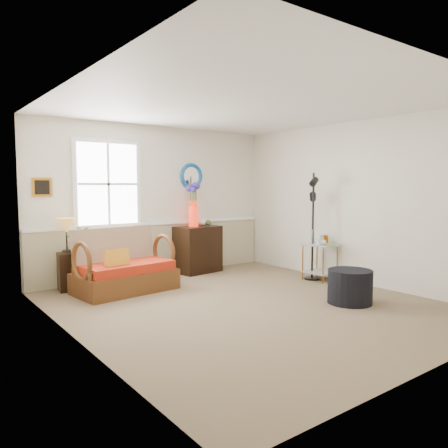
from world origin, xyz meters
TOP-DOWN VIEW (x-y plane):
  - floor at (0.00, 0.00)m, footprint 4.50×5.00m
  - ceiling at (0.00, 0.00)m, footprint 4.50×5.00m
  - walls at (0.00, 0.00)m, footprint 4.51×5.01m
  - wainscot at (0.00, 2.48)m, footprint 4.46×0.02m
  - chair_rail at (0.00, 2.47)m, footprint 4.46×0.04m
  - window at (-0.90, 2.47)m, footprint 1.14×0.06m
  - picture at (-1.92, 2.48)m, footprint 0.28×0.03m
  - mirror at (0.70, 2.48)m, footprint 0.47×0.07m
  - loveseat at (-0.98, 1.68)m, footprint 1.51×0.96m
  - throw_pillow at (-1.17, 1.55)m, footprint 0.37×0.13m
  - lamp_stand at (-1.62, 2.24)m, footprint 0.37×0.37m
  - table_lamp at (-1.65, 2.27)m, footprint 0.33×0.33m
  - potted_plant at (-1.50, 2.19)m, footprint 0.43×0.46m
  - cabinet at (0.69, 2.26)m, footprint 0.84×0.59m
  - flower_vase at (0.61, 2.27)m, footprint 0.28×0.28m
  - side_table at (1.95, 0.47)m, footprint 0.53×0.53m
  - tabletop_items at (1.97, 0.50)m, footprint 0.41×0.41m
  - floor_lamp at (1.89, 0.58)m, footprint 0.31×0.31m
  - ottoman at (1.15, -0.74)m, footprint 0.76×0.76m

SIDE VIEW (x-z plane):
  - floor at x=0.00m, z-range -0.01..0.01m
  - ottoman at x=1.15m, z-range 0.00..0.45m
  - lamp_stand at x=-1.62m, z-range 0.00..0.57m
  - side_table at x=1.95m, z-range 0.00..0.61m
  - cabinet at x=0.69m, z-range 0.00..0.84m
  - wainscot at x=0.00m, z-range 0.00..0.90m
  - loveseat at x=-0.98m, z-range 0.00..0.94m
  - throw_pillow at x=-1.17m, z-range 0.31..0.67m
  - potted_plant at x=-1.50m, z-range 0.57..0.88m
  - tabletop_items at x=1.97m, z-range 0.61..0.85m
  - table_lamp at x=-1.65m, z-range 0.57..1.09m
  - floor_lamp at x=1.89m, z-range 0.00..1.79m
  - chair_rail at x=0.00m, z-range 0.89..0.95m
  - flower_vase at x=0.61m, z-range 0.84..1.61m
  - walls at x=0.00m, z-range 0.00..2.60m
  - picture at x=-1.92m, z-range 1.41..1.69m
  - window at x=-0.90m, z-range 0.88..2.32m
  - mirror at x=0.70m, z-range 1.51..1.99m
  - ceiling at x=0.00m, z-range 2.60..2.60m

